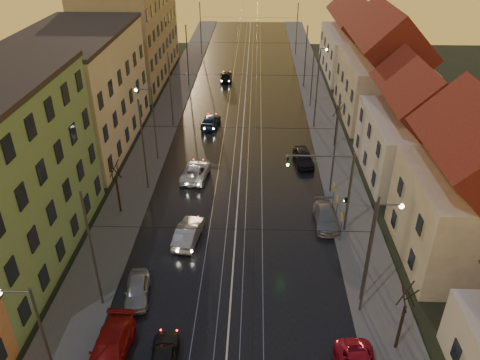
# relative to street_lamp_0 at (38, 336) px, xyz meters

# --- Properties ---
(road) EXTENTS (16.00, 120.00, 0.04)m
(road) POSITION_rel_street_lamp_0_xyz_m (9.10, 38.00, -4.87)
(road) COLOR black
(road) RESTS_ON ground
(sidewalk_left) EXTENTS (4.00, 120.00, 0.15)m
(sidewalk_left) POSITION_rel_street_lamp_0_xyz_m (-0.90, 38.00, -4.81)
(sidewalk_left) COLOR #4C4C4C
(sidewalk_left) RESTS_ON ground
(sidewalk_right) EXTENTS (4.00, 120.00, 0.15)m
(sidewalk_right) POSITION_rel_street_lamp_0_xyz_m (19.10, 38.00, -4.81)
(sidewalk_right) COLOR #4C4C4C
(sidewalk_right) RESTS_ON ground
(tram_rail_0) EXTENTS (0.06, 120.00, 0.03)m
(tram_rail_0) POSITION_rel_street_lamp_0_xyz_m (6.90, 38.00, -4.83)
(tram_rail_0) COLOR gray
(tram_rail_0) RESTS_ON road
(tram_rail_1) EXTENTS (0.06, 120.00, 0.03)m
(tram_rail_1) POSITION_rel_street_lamp_0_xyz_m (8.33, 38.00, -4.83)
(tram_rail_1) COLOR gray
(tram_rail_1) RESTS_ON road
(tram_rail_2) EXTENTS (0.06, 120.00, 0.03)m
(tram_rail_2) POSITION_rel_street_lamp_0_xyz_m (9.87, 38.00, -4.83)
(tram_rail_2) COLOR gray
(tram_rail_2) RESTS_ON road
(tram_rail_3) EXTENTS (0.06, 120.00, 0.03)m
(tram_rail_3) POSITION_rel_street_lamp_0_xyz_m (11.30, 38.00, -4.83)
(tram_rail_3) COLOR gray
(tram_rail_3) RESTS_ON road
(apartment_left_2) EXTENTS (10.00, 20.00, 12.00)m
(apartment_left_2) POSITION_rel_street_lamp_0_xyz_m (-8.40, 32.00, 1.11)
(apartment_left_2) COLOR beige
(apartment_left_2) RESTS_ON ground
(apartment_left_3) EXTENTS (10.00, 24.00, 14.00)m
(apartment_left_3) POSITION_rel_street_lamp_0_xyz_m (-8.40, 56.00, 2.11)
(apartment_left_3) COLOR #9A8563
(apartment_left_3) RESTS_ON ground
(house_right_1) EXTENTS (8.67, 10.20, 10.80)m
(house_right_1) POSITION_rel_street_lamp_0_xyz_m (26.10, 13.00, 0.56)
(house_right_1) COLOR #B4A98A
(house_right_1) RESTS_ON ground
(house_right_2) EXTENTS (9.18, 12.24, 9.20)m
(house_right_2) POSITION_rel_street_lamp_0_xyz_m (26.10, 26.00, -0.24)
(house_right_2) COLOR silver
(house_right_2) RESTS_ON ground
(house_right_3) EXTENTS (9.18, 14.28, 11.50)m
(house_right_3) POSITION_rel_street_lamp_0_xyz_m (26.10, 41.00, 0.92)
(house_right_3) COLOR #B4A98A
(house_right_3) RESTS_ON ground
(house_right_4) EXTENTS (9.18, 16.32, 10.00)m
(house_right_4) POSITION_rel_street_lamp_0_xyz_m (26.10, 59.00, 0.16)
(house_right_4) COLOR silver
(house_right_4) RESTS_ON ground
(catenary_pole_l_1) EXTENTS (0.16, 0.16, 9.00)m
(catenary_pole_l_1) POSITION_rel_street_lamp_0_xyz_m (0.50, 7.00, -0.39)
(catenary_pole_l_1) COLOR #595B60
(catenary_pole_l_1) RESTS_ON ground
(catenary_pole_r_1) EXTENTS (0.16, 0.16, 9.00)m
(catenary_pole_r_1) POSITION_rel_street_lamp_0_xyz_m (17.70, 7.00, -0.39)
(catenary_pole_r_1) COLOR #595B60
(catenary_pole_r_1) RESTS_ON ground
(catenary_pole_l_2) EXTENTS (0.16, 0.16, 9.00)m
(catenary_pole_l_2) POSITION_rel_street_lamp_0_xyz_m (0.50, 22.00, -0.39)
(catenary_pole_l_2) COLOR #595B60
(catenary_pole_l_2) RESTS_ON ground
(catenary_pole_r_2) EXTENTS (0.16, 0.16, 9.00)m
(catenary_pole_r_2) POSITION_rel_street_lamp_0_xyz_m (17.70, 22.00, -0.39)
(catenary_pole_r_2) COLOR #595B60
(catenary_pole_r_2) RESTS_ON ground
(catenary_pole_l_3) EXTENTS (0.16, 0.16, 9.00)m
(catenary_pole_l_3) POSITION_rel_street_lamp_0_xyz_m (0.50, 37.00, -0.39)
(catenary_pole_l_3) COLOR #595B60
(catenary_pole_l_3) RESTS_ON ground
(catenary_pole_r_3) EXTENTS (0.16, 0.16, 9.00)m
(catenary_pole_r_3) POSITION_rel_street_lamp_0_xyz_m (17.70, 37.00, -0.39)
(catenary_pole_r_3) COLOR #595B60
(catenary_pole_r_3) RESTS_ON ground
(catenary_pole_l_4) EXTENTS (0.16, 0.16, 9.00)m
(catenary_pole_l_4) POSITION_rel_street_lamp_0_xyz_m (0.50, 52.00, -0.39)
(catenary_pole_l_4) COLOR #595B60
(catenary_pole_l_4) RESTS_ON ground
(catenary_pole_r_4) EXTENTS (0.16, 0.16, 9.00)m
(catenary_pole_r_4) POSITION_rel_street_lamp_0_xyz_m (17.70, 52.00, -0.39)
(catenary_pole_r_4) COLOR #595B60
(catenary_pole_r_4) RESTS_ON ground
(catenary_pole_l_5) EXTENTS (0.16, 0.16, 9.00)m
(catenary_pole_l_5) POSITION_rel_street_lamp_0_xyz_m (0.50, 70.00, -0.39)
(catenary_pole_l_5) COLOR #595B60
(catenary_pole_l_5) RESTS_ON ground
(catenary_pole_r_5) EXTENTS (0.16, 0.16, 9.00)m
(catenary_pole_r_5) POSITION_rel_street_lamp_0_xyz_m (17.70, 70.00, -0.39)
(catenary_pole_r_5) COLOR #595B60
(catenary_pole_r_5) RESTS_ON ground
(street_lamp_0) EXTENTS (1.75, 0.32, 8.00)m
(street_lamp_0) POSITION_rel_street_lamp_0_xyz_m (0.00, 0.00, 0.00)
(street_lamp_0) COLOR #595B60
(street_lamp_0) RESTS_ON ground
(street_lamp_1) EXTENTS (1.75, 0.32, 8.00)m
(street_lamp_1) POSITION_rel_street_lamp_0_xyz_m (18.21, 8.00, 0.00)
(street_lamp_1) COLOR #595B60
(street_lamp_1) RESTS_ON ground
(street_lamp_2) EXTENTS (1.75, 0.32, 8.00)m
(street_lamp_2) POSITION_rel_street_lamp_0_xyz_m (0.00, 28.00, 0.00)
(street_lamp_2) COLOR #595B60
(street_lamp_2) RESTS_ON ground
(street_lamp_3) EXTENTS (1.75, 0.32, 8.00)m
(street_lamp_3) POSITION_rel_street_lamp_0_xyz_m (18.21, 44.00, 0.00)
(street_lamp_3) COLOR #595B60
(street_lamp_3) RESTS_ON ground
(traffic_light_mast) EXTENTS (5.30, 0.32, 7.20)m
(traffic_light_mast) POSITION_rel_street_lamp_0_xyz_m (17.10, 16.00, -0.29)
(traffic_light_mast) COLOR #595B60
(traffic_light_mast) RESTS_ON ground
(bare_tree_0) EXTENTS (1.09, 1.09, 5.11)m
(bare_tree_0) POSITION_rel_street_lamp_0_xyz_m (-1.09, 18.00, -2.40)
(bare_tree_0) COLOR black
(bare_tree_0) RESTS_ON ground
(bare_tree_1) EXTENTS (1.09, 1.09, 5.11)m
(bare_tree_1) POSITION_rel_street_lamp_0_xyz_m (19.31, 4.00, -2.40)
(bare_tree_1) COLOR black
(bare_tree_1) RESTS_ON ground
(bare_tree_2) EXTENTS (1.09, 1.09, 5.11)m
(bare_tree_2) POSITION_rel_street_lamp_0_xyz_m (19.51, 32.00, -2.40)
(bare_tree_2) COLOR black
(bare_tree_2) RESTS_ON ground
(driving_car_0) EXTENTS (1.82, 4.05, 1.35)m
(driving_car_0) POSITION_rel_street_lamp_0_xyz_m (5.49, 2.32, -4.21)
(driving_car_0) COLOR black
(driving_car_0) RESTS_ON ground
(driving_car_1) EXTENTS (2.20, 4.77, 1.52)m
(driving_car_1) POSITION_rel_street_lamp_0_xyz_m (5.38, 14.25, -4.13)
(driving_car_1) COLOR #9A9A9F
(driving_car_1) RESTS_ON ground
(driving_car_2) EXTENTS (2.86, 5.21, 1.38)m
(driving_car_2) POSITION_rel_street_lamp_0_xyz_m (4.77, 24.35, -4.19)
(driving_car_2) COLOR silver
(driving_car_2) RESTS_ON ground
(driving_car_3) EXTENTS (2.36, 4.78, 1.34)m
(driving_car_3) POSITION_rel_street_lamp_0_xyz_m (5.12, 36.99, -4.22)
(driving_car_3) COLOR #152541
(driving_car_3) RESTS_ON ground
(driving_car_4) EXTENTS (2.01, 4.55, 1.52)m
(driving_car_4) POSITION_rel_street_lamp_0_xyz_m (5.95, 54.61, -4.12)
(driving_car_4) COLOR black
(driving_car_4) RESTS_ON ground
(parked_left_2) EXTENTS (2.31, 5.22, 1.49)m
(parked_left_2) POSITION_rel_street_lamp_0_xyz_m (2.27, 2.72, -4.14)
(parked_left_2) COLOR maroon
(parked_left_2) RESTS_ON ground
(parked_left_3) EXTENTS (2.07, 4.04, 1.32)m
(parked_left_3) POSITION_rel_street_lamp_0_xyz_m (2.71, 7.80, -4.23)
(parked_left_3) COLOR #9C9DA1
(parked_left_3) RESTS_ON ground
(parked_right_1) EXTENTS (1.88, 4.59, 1.33)m
(parked_right_1) POSITION_rel_street_lamp_0_xyz_m (16.66, 16.95, -4.22)
(parked_right_1) COLOR gray
(parked_right_1) RESTS_ON ground
(parked_right_2) EXTENTS (2.24, 4.55, 1.49)m
(parked_right_2) POSITION_rel_street_lamp_0_xyz_m (15.65, 27.63, -4.14)
(parked_right_2) COLOR black
(parked_right_2) RESTS_ON ground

